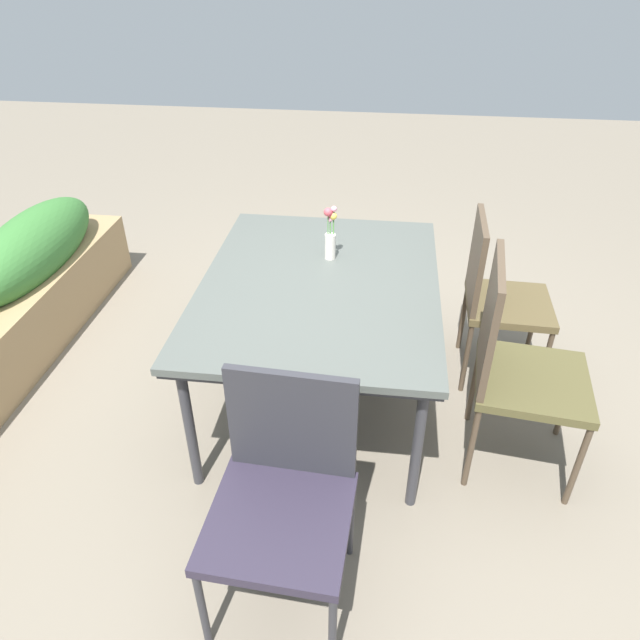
{
  "coord_description": "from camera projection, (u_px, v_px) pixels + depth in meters",
  "views": [
    {
      "loc": [
        -2.28,
        -0.29,
        2.1
      ],
      "look_at": [
        0.08,
        -0.0,
        0.5
      ],
      "focal_mm": 32.4,
      "sensor_mm": 36.0,
      "label": 1
    }
  ],
  "objects": [
    {
      "name": "ground_plane",
      "position": [
        318.0,
        405.0,
        3.08
      ],
      "size": [
        12.0,
        12.0,
        0.0
      ],
      "primitive_type": "plane",
      "color": "#756B5B"
    },
    {
      "name": "dining_table",
      "position": [
        320.0,
        290.0,
        2.77
      ],
      "size": [
        1.47,
        1.12,
        0.72
      ],
      "color": "#4C514C",
      "rests_on": "ground"
    },
    {
      "name": "chair_end_left",
      "position": [
        284.0,
        488.0,
        1.99
      ],
      "size": [
        0.51,
        0.51,
        0.9
      ],
      "rotation": [
        0.0,
        0.0,
        1.51
      ],
      "color": "#2B2535",
      "rests_on": "ground"
    },
    {
      "name": "chair_near_left",
      "position": [
        515.0,
        360.0,
        2.47
      ],
      "size": [
        0.53,
        0.53,
        1.03
      ],
      "rotation": [
        0.0,
        0.0,
        3.02
      ],
      "color": "brown",
      "rests_on": "ground"
    },
    {
      "name": "chair_near_right",
      "position": [
        496.0,
        292.0,
        3.04
      ],
      "size": [
        0.45,
        0.45,
        0.93
      ],
      "rotation": [
        0.0,
        0.0,
        3.1
      ],
      "color": "brown",
      "rests_on": "ground"
    },
    {
      "name": "flower_vase",
      "position": [
        330.0,
        235.0,
        2.87
      ],
      "size": [
        0.05,
        0.06,
        0.28
      ],
      "color": "silver",
      "rests_on": "dining_table"
    }
  ]
}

